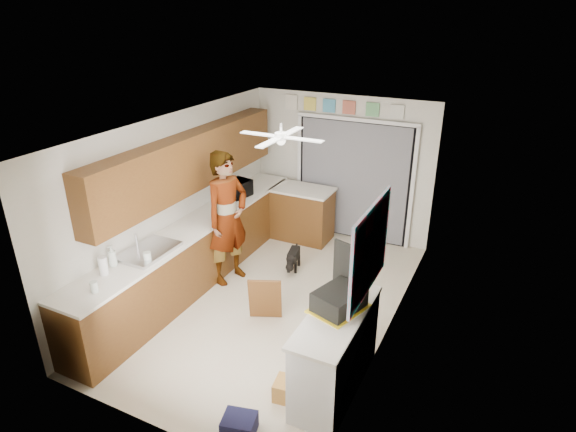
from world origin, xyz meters
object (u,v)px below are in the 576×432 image
(cardboard_box, at_px, (291,390))
(dog, at_px, (294,258))
(paper_towel_roll, at_px, (103,266))
(soap_bottle, at_px, (112,256))
(navy_crate, at_px, (239,425))
(microwave, at_px, (236,189))
(suitcase, at_px, (339,300))
(man, at_px, (228,218))

(cardboard_box, height_order, dog, dog)
(paper_towel_roll, xyz_separation_m, cardboard_box, (2.40, 0.08, -0.95))
(soap_bottle, distance_m, dog, 2.85)
(paper_towel_roll, distance_m, dog, 2.98)
(paper_towel_roll, relative_size, navy_crate, 0.71)
(paper_towel_roll, bearing_deg, microwave, 88.41)
(suitcase, bearing_deg, cardboard_box, -105.70)
(cardboard_box, xyz_separation_m, man, (-1.90, 1.81, 0.90))
(microwave, xyz_separation_m, dog, (1.16, -0.24, -0.89))
(suitcase, distance_m, navy_crate, 1.57)
(man, height_order, dog, man)
(suitcase, bearing_deg, navy_crate, -99.39)
(paper_towel_roll, bearing_deg, suitcase, 11.57)
(soap_bottle, bearing_deg, cardboard_box, -2.84)
(microwave, relative_size, navy_crate, 1.53)
(suitcase, height_order, dog, suitcase)
(soap_bottle, xyz_separation_m, paper_towel_roll, (0.05, -0.20, -0.03))
(microwave, relative_size, suitcase, 0.96)
(paper_towel_roll, height_order, navy_crate, paper_towel_roll)
(microwave, distance_m, navy_crate, 4.06)
(paper_towel_roll, distance_m, navy_crate, 2.41)
(microwave, bearing_deg, man, -144.23)
(cardboard_box, bearing_deg, navy_crate, -111.90)
(soap_bottle, xyz_separation_m, dog, (1.29, 2.37, -0.89))
(suitcase, bearing_deg, soap_bottle, -154.69)
(microwave, height_order, soap_bottle, soap_bottle)
(paper_towel_roll, relative_size, suitcase, 0.44)
(cardboard_box, bearing_deg, microwave, 130.36)
(soap_bottle, xyz_separation_m, man, (0.55, 1.69, -0.07))
(paper_towel_roll, bearing_deg, cardboard_box, 1.79)
(dog, bearing_deg, paper_towel_roll, -128.02)
(microwave, height_order, man, man)
(navy_crate, bearing_deg, suitcase, 62.70)
(dog, bearing_deg, cardboard_box, -77.36)
(dog, bearing_deg, soap_bottle, -130.84)
(suitcase, height_order, navy_crate, suitcase)
(soap_bottle, relative_size, paper_towel_roll, 1.22)
(microwave, distance_m, cardboard_box, 3.71)
(navy_crate, bearing_deg, man, 124.02)
(dog, bearing_deg, suitcase, -65.97)
(soap_bottle, height_order, navy_crate, soap_bottle)
(microwave, distance_m, suitcase, 3.47)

